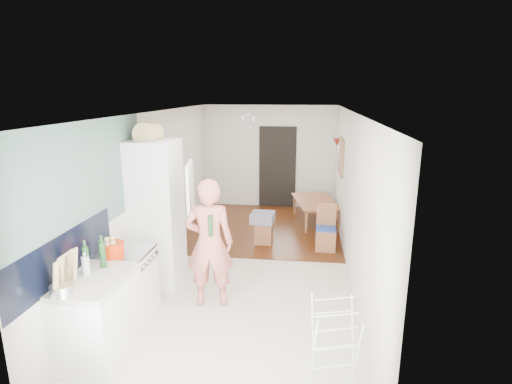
% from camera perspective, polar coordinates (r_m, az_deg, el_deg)
% --- Properties ---
extents(room_shell, '(3.20, 7.00, 2.50)m').
position_cam_1_polar(room_shell, '(6.40, -0.90, 0.03)').
color(room_shell, silver).
rests_on(room_shell, ground).
extents(floor, '(3.20, 7.00, 0.01)m').
position_cam_1_polar(floor, '(6.81, -0.86, -10.22)').
color(floor, beige).
rests_on(floor, ground).
extents(wood_floor_overlay, '(3.20, 3.30, 0.01)m').
position_cam_1_polar(wood_floor_overlay, '(8.51, 0.86, -5.06)').
color(wood_floor_overlay, '#4F240A').
rests_on(wood_floor_overlay, room_shell).
extents(sage_wall_panel, '(0.02, 3.00, 1.30)m').
position_cam_1_polar(sage_wall_panel, '(4.91, -23.09, 1.69)').
color(sage_wall_panel, slate).
rests_on(sage_wall_panel, room_shell).
extents(tile_splashback, '(0.02, 1.90, 0.50)m').
position_cam_1_polar(tile_splashback, '(4.65, -25.56, -8.25)').
color(tile_splashback, black).
rests_on(tile_splashback, room_shell).
extents(doorway_recess, '(0.90, 0.04, 2.00)m').
position_cam_1_polar(doorway_recess, '(9.81, 3.08, 3.53)').
color(doorway_recess, black).
rests_on(doorway_recess, room_shell).
extents(base_cabinet, '(0.60, 0.90, 0.86)m').
position_cam_1_polar(base_cabinet, '(4.82, -21.63, -16.55)').
color(base_cabinet, white).
rests_on(base_cabinet, room_shell).
extents(worktop, '(0.62, 0.92, 0.06)m').
position_cam_1_polar(worktop, '(4.61, -22.16, -11.61)').
color(worktop, beige).
rests_on(worktop, room_shell).
extents(range_cooker, '(0.60, 0.60, 0.88)m').
position_cam_1_polar(range_cooker, '(5.40, -17.81, -12.64)').
color(range_cooker, white).
rests_on(range_cooker, room_shell).
extents(cooker_top, '(0.60, 0.60, 0.04)m').
position_cam_1_polar(cooker_top, '(5.21, -18.20, -8.11)').
color(cooker_top, silver).
rests_on(cooker_top, room_shell).
extents(fridge_housing, '(0.66, 0.66, 2.15)m').
position_cam_1_polar(fridge_housing, '(6.03, -14.01, -3.03)').
color(fridge_housing, white).
rests_on(fridge_housing, room_shell).
extents(fridge_door, '(0.14, 0.56, 0.70)m').
position_cam_1_polar(fridge_door, '(5.43, -9.41, 0.53)').
color(fridge_door, white).
rests_on(fridge_door, room_shell).
extents(fridge_interior, '(0.02, 0.52, 0.66)m').
position_cam_1_polar(fridge_interior, '(5.80, -11.43, 1.31)').
color(fridge_interior, white).
rests_on(fridge_interior, room_shell).
extents(pinboard, '(0.03, 0.90, 0.70)m').
position_cam_1_polar(pinboard, '(8.17, 12.07, 4.99)').
color(pinboard, tan).
rests_on(pinboard, room_shell).
extents(pinboard_frame, '(0.00, 0.94, 0.74)m').
position_cam_1_polar(pinboard_frame, '(8.17, 11.96, 4.99)').
color(pinboard_frame, '#935930').
rests_on(pinboard_frame, room_shell).
extents(wall_sconce, '(0.18, 0.18, 0.16)m').
position_cam_1_polar(wall_sconce, '(8.78, 11.53, 6.96)').
color(wall_sconce, maroon).
rests_on(wall_sconce, room_shell).
extents(person, '(0.82, 0.60, 2.06)m').
position_cam_1_polar(person, '(5.26, -6.72, -5.71)').
color(person, '#D57164').
rests_on(person, floor).
extents(dining_table, '(0.93, 1.35, 0.43)m').
position_cam_1_polar(dining_table, '(8.83, 8.58, -3.06)').
color(dining_table, '#935930').
rests_on(dining_table, floor).
extents(dining_chair, '(0.37, 0.37, 0.84)m').
position_cam_1_polar(dining_chair, '(7.33, 9.97, -5.08)').
color(dining_chair, '#935930').
rests_on(dining_chair, floor).
extents(stool, '(0.32, 0.32, 0.41)m').
position_cam_1_polar(stool, '(7.60, 1.13, -5.89)').
color(stool, '#935930').
rests_on(stool, floor).
extents(grey_drape, '(0.46, 0.46, 0.19)m').
position_cam_1_polar(grey_drape, '(7.52, 0.97, -3.68)').
color(grey_drape, gray).
rests_on(grey_drape, stool).
extents(drying_rack, '(0.52, 0.49, 0.83)m').
position_cam_1_polar(drying_rack, '(4.27, 11.07, -20.34)').
color(drying_rack, white).
rests_on(drying_rack, floor).
extents(bread_bin, '(0.37, 0.36, 0.18)m').
position_cam_1_polar(bread_bin, '(5.81, -15.13, 8.05)').
color(bread_bin, tan).
rests_on(bread_bin, fridge_housing).
extents(red_casserole, '(0.34, 0.34, 0.17)m').
position_cam_1_polar(red_casserole, '(5.05, -19.85, -7.74)').
color(red_casserole, red).
rests_on(red_casserole, cooker_top).
extents(steel_pan, '(0.27, 0.27, 0.11)m').
position_cam_1_polar(steel_pan, '(4.34, -25.98, -12.46)').
color(steel_pan, silver).
rests_on(steel_pan, worktop).
extents(held_bottle, '(0.06, 0.06, 0.27)m').
position_cam_1_polar(held_bottle, '(5.06, -6.52, -4.82)').
color(held_bottle, '#1C421D').
rests_on(held_bottle, person).
extents(bottle_a, '(0.08, 0.08, 0.30)m').
position_cam_1_polar(bottle_a, '(4.76, -21.08, -8.35)').
color(bottle_a, '#1C421D').
rests_on(bottle_a, worktop).
extents(bottle_b, '(0.07, 0.07, 0.30)m').
position_cam_1_polar(bottle_b, '(4.67, -23.11, -8.94)').
color(bottle_b, '#1C421D').
rests_on(bottle_b, worktop).
extents(bottle_c, '(0.09, 0.09, 0.20)m').
position_cam_1_polar(bottle_c, '(4.68, -23.14, -9.61)').
color(bottle_c, beige).
rests_on(bottle_c, worktop).
extents(pepper_mill_front, '(0.07, 0.07, 0.21)m').
position_cam_1_polar(pepper_mill_front, '(5.00, -19.72, -7.64)').
color(pepper_mill_front, tan).
rests_on(pepper_mill_front, worktop).
extents(pepper_mill_back, '(0.06, 0.06, 0.21)m').
position_cam_1_polar(pepper_mill_back, '(5.00, -20.42, -7.78)').
color(pepper_mill_back, tan).
rests_on(pepper_mill_back, worktop).
extents(chopping_boards, '(0.08, 0.29, 0.39)m').
position_cam_1_polar(chopping_boards, '(4.35, -25.58, -10.30)').
color(chopping_boards, tan).
rests_on(chopping_boards, worktop).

